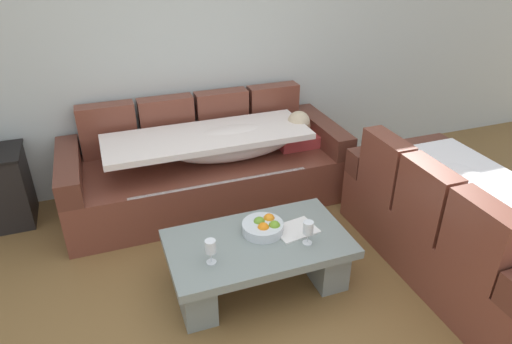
# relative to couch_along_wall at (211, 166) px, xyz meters

# --- Properties ---
(ground_plane) EXTENTS (14.00, 14.00, 0.00)m
(ground_plane) POSITION_rel_couch_along_wall_xyz_m (-0.09, -1.62, -0.33)
(ground_plane) COLOR brown
(back_wall) EXTENTS (9.00, 0.10, 2.70)m
(back_wall) POSITION_rel_couch_along_wall_xyz_m (-0.09, 0.53, 1.02)
(back_wall) COLOR #B5BFBB
(back_wall) RESTS_ON ground_plane
(couch_along_wall) EXTENTS (2.40, 0.92, 0.88)m
(couch_along_wall) POSITION_rel_couch_along_wall_xyz_m (0.00, 0.00, 0.00)
(couch_along_wall) COLOR brown
(couch_along_wall) RESTS_ON ground_plane
(couch_near_window) EXTENTS (0.92, 1.76, 0.88)m
(couch_near_window) POSITION_rel_couch_along_wall_xyz_m (1.42, -1.50, 0.00)
(couch_near_window) COLOR brown
(couch_near_window) RESTS_ON ground_plane
(coffee_table) EXTENTS (1.20, 0.68, 0.38)m
(coffee_table) POSITION_rel_couch_along_wall_xyz_m (-0.00, -1.21, -0.09)
(coffee_table) COLOR gray
(coffee_table) RESTS_ON ground_plane
(fruit_bowl) EXTENTS (0.28, 0.28, 0.10)m
(fruit_bowl) POSITION_rel_couch_along_wall_xyz_m (0.07, -1.14, 0.09)
(fruit_bowl) COLOR silver
(fruit_bowl) RESTS_ON coffee_table
(wine_glass_near_left) EXTENTS (0.07, 0.07, 0.17)m
(wine_glass_near_left) POSITION_rel_couch_along_wall_xyz_m (-0.35, -1.32, 0.17)
(wine_glass_near_left) COLOR silver
(wine_glass_near_left) RESTS_ON coffee_table
(wine_glass_near_right) EXTENTS (0.07, 0.07, 0.17)m
(wine_glass_near_right) POSITION_rel_couch_along_wall_xyz_m (0.29, -1.35, 0.17)
(wine_glass_near_right) COLOR silver
(wine_glass_near_right) RESTS_ON coffee_table
(open_magazine) EXTENTS (0.31, 0.25, 0.01)m
(open_magazine) POSITION_rel_couch_along_wall_xyz_m (0.28, -1.19, 0.06)
(open_magazine) COLOR white
(open_magazine) RESTS_ON coffee_table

